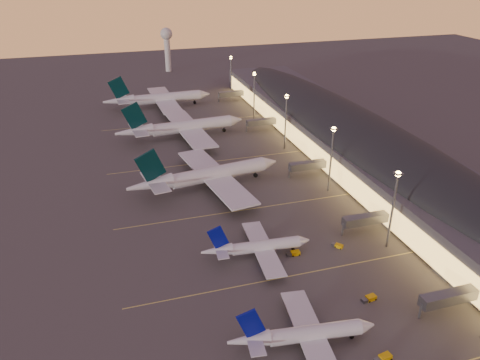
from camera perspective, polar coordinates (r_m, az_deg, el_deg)
name	(u,v)px	position (r m, az deg, el deg)	size (l,w,h in m)	color
ground	(279,267)	(138.90, 4.73, -10.51)	(700.00, 700.00, 0.00)	#484543
airliner_narrow_south	(303,334)	(114.22, 7.66, -18.15)	(35.25, 31.70, 12.59)	silver
airliner_narrow_north	(257,247)	(141.42, 2.04, -8.16)	(33.57, 30.05, 11.99)	silver
airliner_wide_near	(207,175)	(180.77, -4.10, 0.56)	(61.74, 56.84, 19.78)	silver
airliner_wide_mid	(181,127)	(232.86, -7.15, 6.39)	(64.11, 58.60, 20.50)	silver
airliner_wide_far	(158,99)	(283.35, -9.93, 9.74)	(63.06, 57.36, 20.20)	silver
terminal_building	(349,134)	(217.54, 13.13, 5.47)	(56.35, 255.00, 17.46)	#46464B
light_masts	(304,127)	(196.91, 7.83, 6.47)	(2.20, 217.20, 25.90)	slate
radar_tower	(167,42)	(372.02, -8.91, 16.27)	(9.00, 9.00, 32.50)	silver
lane_markings	(239,204)	(170.73, -0.15, -2.90)	(90.00, 180.36, 0.00)	#D8C659
baggage_tug_a	(383,358)	(116.57, 17.07, -20.05)	(4.45, 2.35, 1.26)	#E8AF05
baggage_tug_b	(369,298)	(131.20, 15.47, -13.74)	(4.37, 2.26, 1.24)	#E8AF05
baggage_tug_c	(294,253)	(143.92, 6.56, -8.88)	(4.22, 1.99, 1.24)	#E8AF05
baggage_tug_d	(338,246)	(149.71, 11.81, -7.83)	(3.29, 3.64, 1.06)	#E8AF05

